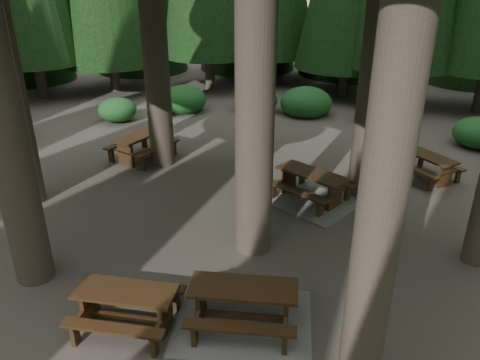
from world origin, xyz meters
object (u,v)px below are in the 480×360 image
at_px(picnic_table_a, 243,311).
at_px(picnic_table_c, 310,190).
at_px(picnic_table_d, 427,163).
at_px(picnic_table_b, 142,142).
at_px(picnic_table_e, 126,302).

relative_size(picnic_table_a, picnic_table_c, 1.01).
bearing_deg(picnic_table_c, picnic_table_d, 65.62).
distance_m(picnic_table_a, picnic_table_c, 5.43).
height_order(picnic_table_b, picnic_table_d, picnic_table_b).
bearing_deg(picnic_table_a, picnic_table_c, 75.85).
height_order(picnic_table_a, picnic_table_b, picnic_table_b).
height_order(picnic_table_c, picnic_table_e, picnic_table_c).
bearing_deg(picnic_table_b, picnic_table_c, -89.18).
relative_size(picnic_table_c, picnic_table_d, 1.32).
height_order(picnic_table_a, picnic_table_e, picnic_table_a).
xyz_separation_m(picnic_table_b, picnic_table_c, (6.21, -0.37, -0.28)).
bearing_deg(picnic_table_d, picnic_table_c, -97.05).
xyz_separation_m(picnic_table_a, picnic_table_b, (-6.84, 5.76, 0.29)).
distance_m(picnic_table_a, picnic_table_b, 8.95).
distance_m(picnic_table_a, picnic_table_e, 2.13).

